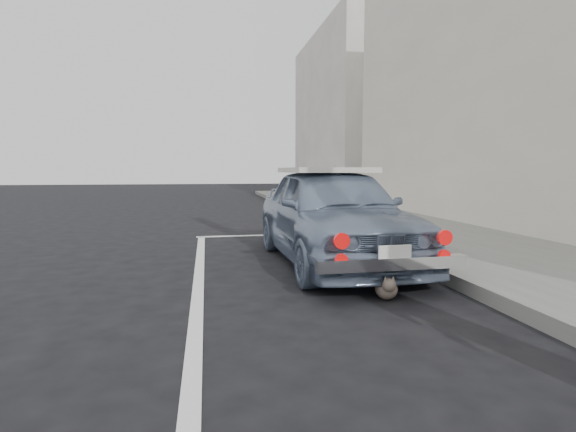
% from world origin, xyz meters
% --- Properties ---
extents(ground, '(80.00, 80.00, 0.00)m').
position_xyz_m(ground, '(0.00, 0.00, 0.00)').
color(ground, black).
rests_on(ground, ground).
extents(building_far, '(3.50, 10.00, 8.00)m').
position_xyz_m(building_far, '(6.35, 20.00, 4.00)').
color(building_far, '#B9B2A8').
rests_on(building_far, ground).
extents(pline_front, '(3.00, 0.12, 0.01)m').
position_xyz_m(pline_front, '(0.50, 6.50, 0.00)').
color(pline_front, silver).
rests_on(pline_front, ground).
extents(pline_side, '(0.12, 7.00, 0.01)m').
position_xyz_m(pline_side, '(-0.90, 3.00, 0.00)').
color(pline_side, silver).
rests_on(pline_side, ground).
extents(retro_coupe, '(1.69, 4.00, 1.35)m').
position_xyz_m(retro_coupe, '(0.91, 3.79, 0.68)').
color(retro_coupe, slate).
rests_on(retro_coupe, ground).
extents(cat, '(0.29, 0.48, 0.27)m').
position_xyz_m(cat, '(0.94, 1.96, 0.12)').
color(cat, '#62554B').
rests_on(cat, ground).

